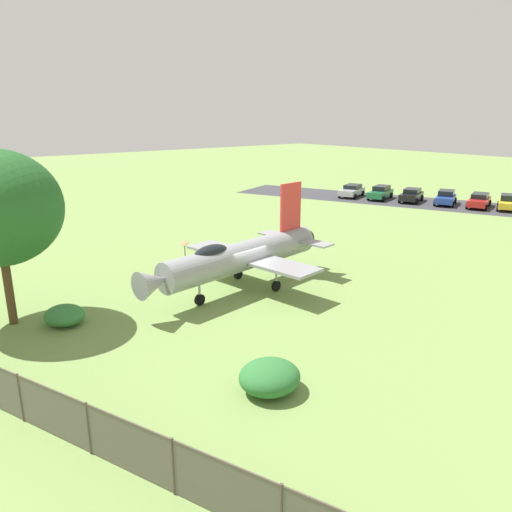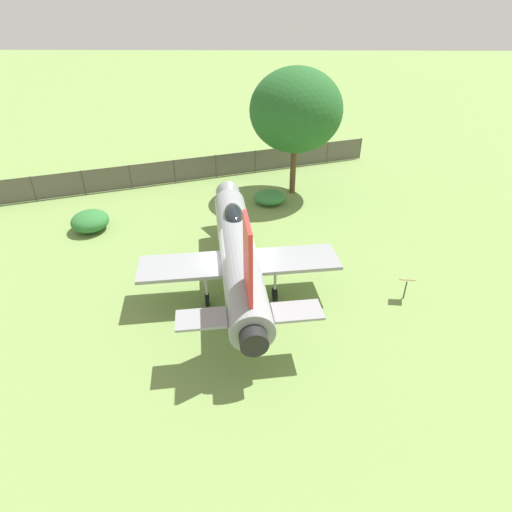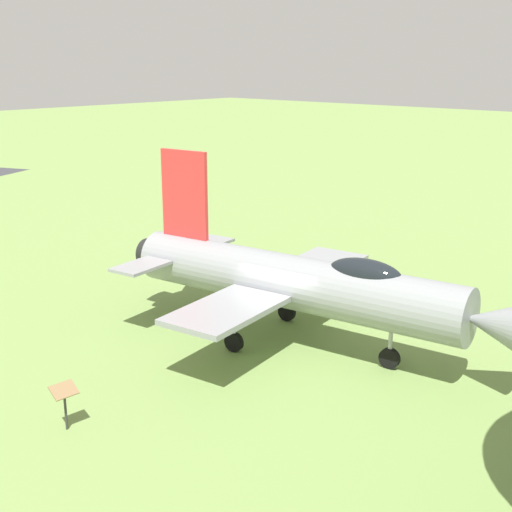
{
  "view_description": "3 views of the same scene",
  "coord_description": "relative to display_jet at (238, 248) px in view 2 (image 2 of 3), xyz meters",
  "views": [
    {
      "loc": [
        20.78,
        -15.72,
        9.61
      ],
      "look_at": [
        -0.22,
        1.09,
        1.72
      ],
      "focal_mm": 34.19,
      "sensor_mm": 36.0,
      "label": 1
    },
    {
      "loc": [
        -1.05,
        15.94,
        11.78
      ],
      "look_at": [
        -0.82,
        1.33,
        2.63
      ],
      "focal_mm": 29.33,
      "sensor_mm": 36.0,
      "label": 2
    },
    {
      "loc": [
        -15.23,
        -12.34,
        8.42
      ],
      "look_at": [
        -0.58,
        0.94,
        2.73
      ],
      "focal_mm": 48.01,
      "sensor_mm": 36.0,
      "label": 3
    }
  ],
  "objects": [
    {
      "name": "shrub_near_fence",
      "position": [
        -1.59,
        -9.13,
        -1.58
      ],
      "size": [
        2.1,
        1.82,
        0.87
      ],
      "color": "#387F3D",
      "rests_on": "ground_plane"
    },
    {
      "name": "shade_tree",
      "position": [
        -3.2,
        -11.03,
        3.53
      ],
      "size": [
        5.92,
        5.69,
        8.19
      ],
      "color": "brown",
      "rests_on": "ground_plane"
    },
    {
      "name": "ground_plane",
      "position": [
        -0.05,
        0.35,
        -2.02
      ],
      "size": [
        200.0,
        200.0,
        0.0
      ],
      "primitive_type": "plane",
      "color": "#75934C"
    },
    {
      "name": "display_jet",
      "position": [
        0.0,
        0.0,
        0.0
      ],
      "size": [
        8.99,
        12.8,
        5.64
      ],
      "rotation": [
        0.0,
        0.0,
        4.86
      ],
      "color": "gray",
      "rests_on": "ground_plane"
    },
    {
      "name": "perimeter_fence",
      "position": [
        3.86,
        -13.27,
        -1.11
      ],
      "size": [
        26.45,
        10.18,
        1.72
      ],
      "rotation": [
        0.0,
        0.0,
        6.65
      ],
      "color": "#4C4238",
      "rests_on": "ground_plane"
    },
    {
      "name": "shrub_by_tree",
      "position": [
        8.95,
        -5.32,
        -1.46
      ],
      "size": [
        2.14,
        2.27,
        1.13
      ],
      "color": "#2D7033",
      "rests_on": "ground_plane"
    },
    {
      "name": "info_plaque",
      "position": [
        -7.6,
        1.01,
        -1.17
      ],
      "size": [
        0.63,
        0.44,
        1.14
      ],
      "color": "#333333",
      "rests_on": "ground_plane"
    }
  ]
}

